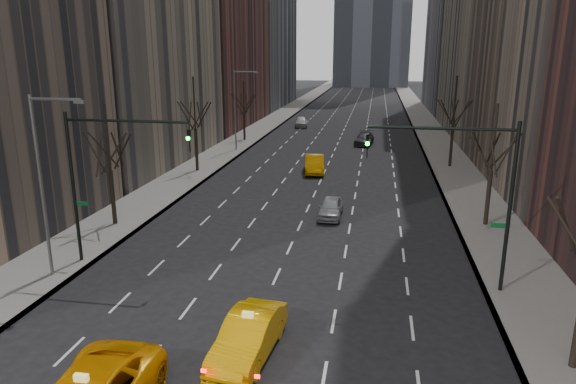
% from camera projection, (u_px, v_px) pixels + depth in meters
% --- Properties ---
extents(sidewalk_left, '(4.50, 320.00, 0.15)m').
position_uv_depth(sidewalk_left, '(271.00, 122.00, 83.24)').
color(sidewalk_left, slate).
rests_on(sidewalk_left, ground).
extents(sidewalk_right, '(4.50, 320.00, 0.15)m').
position_uv_depth(sidewalk_right, '(426.00, 126.00, 79.22)').
color(sidewalk_right, slate).
rests_on(sidewalk_right, ground).
extents(tree_lw_b, '(3.36, 3.50, 7.82)m').
position_uv_depth(tree_lw_b, '(110.00, 170.00, 32.81)').
color(tree_lw_b, black).
rests_on(tree_lw_b, ground).
extents(tree_lw_c, '(3.36, 3.50, 8.74)m').
position_uv_depth(tree_lw_c, '(195.00, 130.00, 47.93)').
color(tree_lw_c, black).
rests_on(tree_lw_c, ground).
extents(tree_lw_d, '(3.36, 3.50, 7.36)m').
position_uv_depth(tree_lw_d, '(244.00, 113.00, 65.17)').
color(tree_lw_d, black).
rests_on(tree_lw_d, ground).
extents(tree_rw_b, '(3.36, 3.50, 7.82)m').
position_uv_depth(tree_rw_b, '(491.00, 171.00, 32.67)').
color(tree_rw_b, black).
rests_on(tree_rw_b, ground).
extents(tree_rw_c, '(3.36, 3.50, 8.74)m').
position_uv_depth(tree_rw_c, '(453.00, 127.00, 49.70)').
color(tree_rw_c, black).
rests_on(tree_rw_c, ground).
extents(traffic_mast_left, '(6.69, 0.39, 8.00)m').
position_uv_depth(traffic_mast_left, '(101.00, 165.00, 26.16)').
color(traffic_mast_left, black).
rests_on(traffic_mast_left, ground).
extents(traffic_mast_right, '(6.69, 0.39, 8.00)m').
position_uv_depth(traffic_mast_right, '(473.00, 179.00, 23.17)').
color(traffic_mast_right, black).
rests_on(traffic_mast_right, ground).
extents(streetlight_near, '(2.83, 0.22, 9.00)m').
position_uv_depth(streetlight_near, '(46.00, 169.00, 24.51)').
color(streetlight_near, slate).
rests_on(streetlight_near, ground).
extents(streetlight_far, '(2.83, 0.22, 9.00)m').
position_uv_depth(streetlight_far, '(238.00, 102.00, 57.78)').
color(streetlight_far, slate).
rests_on(streetlight_far, ground).
extents(taxi_sedan, '(2.17, 5.00, 1.60)m').
position_uv_depth(taxi_sedan, '(248.00, 337.00, 19.10)').
color(taxi_sedan, '#FFAF05').
rests_on(taxi_sedan, ground).
extents(silver_sedan_ahead, '(1.59, 3.89, 1.32)m').
position_uv_depth(silver_sedan_ahead, '(331.00, 208.00, 35.41)').
color(silver_sedan_ahead, '#989B9F').
rests_on(silver_sedan_ahead, ground).
extents(far_taxi, '(2.35, 5.15, 1.64)m').
position_uv_depth(far_taxi, '(314.00, 164.00, 48.45)').
color(far_taxi, orange).
rests_on(far_taxi, ground).
extents(far_suv_grey, '(2.54, 5.24, 1.47)m').
position_uv_depth(far_suv_grey, '(364.00, 139.00, 63.23)').
color(far_suv_grey, '#2E2E33').
rests_on(far_suv_grey, ground).
extents(far_car_white, '(2.39, 4.76, 1.56)m').
position_uv_depth(far_car_white, '(301.00, 122.00, 78.27)').
color(far_car_white, silver).
rests_on(far_car_white, ground).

